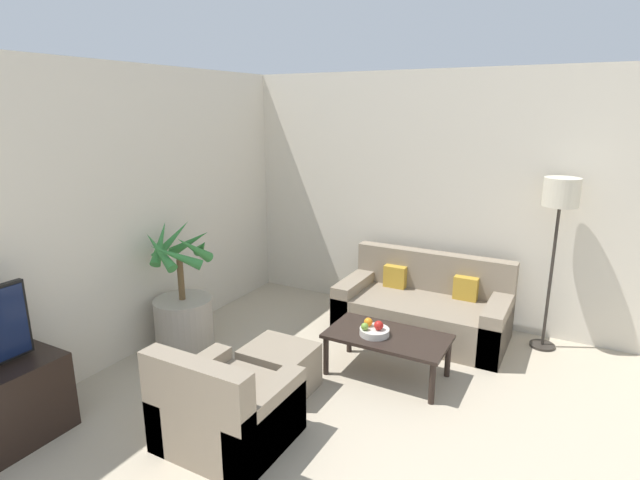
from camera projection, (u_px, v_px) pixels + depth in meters
wall_back at (573, 210)px, 4.83m from camera, size 8.75×0.06×2.70m
wall_left at (18, 240)px, 3.74m from camera, size 0.06×8.03×2.70m
potted_palm at (183, 310)px, 4.87m from camera, size 0.65×0.71×1.28m
sofa_loveseat at (423, 310)px, 5.21m from camera, size 1.70×0.85×0.82m
floor_lamp at (560, 204)px, 4.61m from camera, size 0.32×0.32×1.69m
coffee_table at (387, 340)px, 4.37m from camera, size 1.05×0.57×0.39m
fruit_bowl at (374, 332)px, 4.35m from camera, size 0.26×0.26×0.06m
apple_red at (379, 325)px, 4.31m from camera, size 0.08×0.08×0.08m
apple_green at (365, 326)px, 4.30m from camera, size 0.07×0.07×0.07m
orange_fruit at (368, 322)px, 4.38m from camera, size 0.08×0.08×0.08m
armchair at (225, 410)px, 3.49m from camera, size 0.83×0.77×0.76m
ottoman at (280, 368)px, 4.18m from camera, size 0.56×0.48×0.39m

